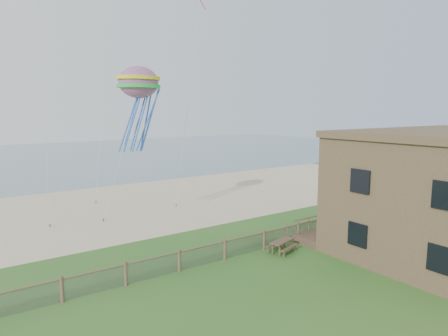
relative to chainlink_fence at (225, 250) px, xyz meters
The scene contains 7 objects.
ground 6.03m from the chainlink_fence, 90.00° to the right, with size 160.00×160.00×0.00m, color #286020.
sand_beach 16.01m from the chainlink_fence, 90.00° to the left, with size 72.00×20.00×0.02m, color tan.
ocean 60.00m from the chainlink_fence, 90.00° to the left, with size 160.00×68.00×0.02m, color slate.
chainlink_fence is the anchor object (origin of this frame).
motel_deck 13.04m from the chainlink_fence, ahead, with size 15.00×2.00×0.50m, color brown.
picnic_table 3.72m from the chainlink_fence, 16.25° to the right, with size 1.78×1.35×0.75m, color brown, non-canonical shape.
octopus_kite 12.35m from the chainlink_fence, 96.70° to the left, with size 3.24×2.29×6.67m, color #FF5328, non-canonical shape.
Camera 1 is at (-12.85, -12.07, 8.62)m, focal length 32.00 mm.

